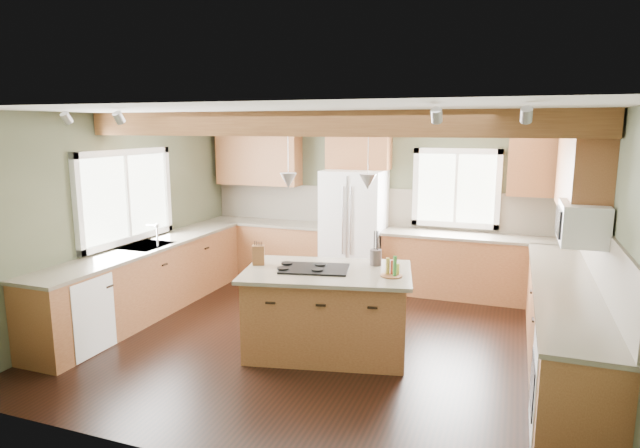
% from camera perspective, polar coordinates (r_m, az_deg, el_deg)
% --- Properties ---
extents(floor, '(5.60, 5.60, 0.00)m').
position_cam_1_polar(floor, '(6.36, 0.64, -12.20)').
color(floor, black).
rests_on(floor, ground).
extents(ceiling, '(5.60, 5.60, 0.00)m').
position_cam_1_polar(ceiling, '(5.88, 0.69, 11.90)').
color(ceiling, silver).
rests_on(ceiling, wall_back).
extents(wall_back, '(5.60, 0.00, 5.60)m').
position_cam_1_polar(wall_back, '(8.35, 6.39, 2.45)').
color(wall_back, '#424833').
rests_on(wall_back, ground).
extents(wall_left, '(0.00, 5.00, 5.00)m').
position_cam_1_polar(wall_left, '(7.39, -20.27, 0.83)').
color(wall_left, '#424833').
rests_on(wall_left, ground).
extents(wall_right, '(0.00, 5.00, 5.00)m').
position_cam_1_polar(wall_right, '(5.72, 28.17, -2.41)').
color(wall_right, '#424833').
rests_on(wall_right, ground).
extents(ceiling_beam, '(5.55, 0.26, 0.26)m').
position_cam_1_polar(ceiling_beam, '(5.61, -0.31, 10.64)').
color(ceiling_beam, '#5B321A').
rests_on(ceiling_beam, ceiling).
extents(soffit_trim, '(5.55, 0.20, 0.10)m').
position_cam_1_polar(soffit_trim, '(8.18, 6.40, 10.99)').
color(soffit_trim, '#5B321A').
rests_on(soffit_trim, ceiling).
extents(backsplash_back, '(5.58, 0.03, 0.58)m').
position_cam_1_polar(backsplash_back, '(8.35, 6.35, 1.82)').
color(backsplash_back, brown).
rests_on(backsplash_back, wall_back).
extents(backsplash_right, '(0.03, 3.70, 0.58)m').
position_cam_1_polar(backsplash_right, '(5.79, 27.88, -3.17)').
color(backsplash_right, brown).
rests_on(backsplash_right, wall_right).
extents(base_cab_back_left, '(2.02, 0.60, 0.88)m').
position_cam_1_polar(base_cab_back_left, '(8.83, -5.56, -2.78)').
color(base_cab_back_left, brown).
rests_on(base_cab_back_left, floor).
extents(counter_back_left, '(2.06, 0.64, 0.04)m').
position_cam_1_polar(counter_back_left, '(8.74, -5.62, 0.16)').
color(counter_back_left, '#4D4738').
rests_on(counter_back_left, base_cab_back_left).
extents(base_cab_back_right, '(2.62, 0.60, 0.88)m').
position_cam_1_polar(base_cab_back_right, '(8.01, 16.18, -4.53)').
color(base_cab_back_right, brown).
rests_on(base_cab_back_right, floor).
extents(counter_back_right, '(2.66, 0.64, 0.04)m').
position_cam_1_polar(counter_back_right, '(7.91, 16.35, -1.30)').
color(counter_back_right, '#4D4738').
rests_on(counter_back_right, base_cab_back_right).
extents(base_cab_left, '(0.60, 3.70, 0.88)m').
position_cam_1_polar(base_cab_left, '(7.43, -17.82, -5.79)').
color(base_cab_left, brown).
rests_on(base_cab_left, floor).
extents(counter_left, '(0.64, 3.74, 0.04)m').
position_cam_1_polar(counter_left, '(7.31, -18.02, -2.32)').
color(counter_left, '#4D4738').
rests_on(counter_left, base_cab_left).
extents(base_cab_right, '(0.60, 3.70, 0.88)m').
position_cam_1_polar(base_cab_right, '(5.97, 24.50, -10.23)').
color(base_cab_right, brown).
rests_on(base_cab_right, floor).
extents(counter_right, '(0.64, 3.74, 0.04)m').
position_cam_1_polar(counter_right, '(5.83, 24.84, -5.98)').
color(counter_right, '#4D4738').
rests_on(counter_right, base_cab_right).
extents(upper_cab_back_left, '(1.40, 0.35, 0.90)m').
position_cam_1_polar(upper_cab_back_left, '(8.81, -6.56, 7.11)').
color(upper_cab_back_left, brown).
rests_on(upper_cab_back_left, wall_back).
extents(upper_cab_over_fridge, '(0.96, 0.35, 0.70)m').
position_cam_1_polar(upper_cab_over_fridge, '(8.19, 4.16, 8.30)').
color(upper_cab_over_fridge, brown).
rests_on(upper_cab_over_fridge, wall_back).
extents(upper_cab_right, '(0.35, 2.20, 0.90)m').
position_cam_1_polar(upper_cab_right, '(6.49, 26.07, 4.97)').
color(upper_cab_right, brown).
rests_on(upper_cab_right, wall_right).
extents(upper_cab_back_corner, '(0.90, 0.35, 0.90)m').
position_cam_1_polar(upper_cab_back_corner, '(7.89, 22.71, 6.00)').
color(upper_cab_back_corner, brown).
rests_on(upper_cab_back_corner, wall_back).
extents(window_left, '(0.04, 1.60, 1.05)m').
position_cam_1_polar(window_left, '(7.38, -20.02, 2.80)').
color(window_left, white).
rests_on(window_left, wall_left).
extents(window_back, '(1.10, 0.04, 1.00)m').
position_cam_1_polar(window_back, '(8.11, 14.32, 3.73)').
color(window_back, white).
rests_on(window_back, wall_back).
extents(sink, '(0.50, 0.65, 0.03)m').
position_cam_1_polar(sink, '(7.31, -18.02, -2.28)').
color(sink, '#262628').
rests_on(sink, counter_left).
extents(faucet, '(0.02, 0.02, 0.28)m').
position_cam_1_polar(faucet, '(7.18, -16.95, -1.28)').
color(faucet, '#B2B2B7').
rests_on(faucet, sink).
extents(dishwasher, '(0.60, 0.60, 0.84)m').
position_cam_1_polar(dishwasher, '(6.50, -24.84, -8.67)').
color(dishwasher, white).
rests_on(dishwasher, floor).
extents(oven, '(0.60, 0.72, 0.84)m').
position_cam_1_polar(oven, '(4.77, 25.50, -15.67)').
color(oven, white).
rests_on(oven, floor).
extents(microwave, '(0.40, 0.70, 0.38)m').
position_cam_1_polar(microwave, '(5.60, 26.23, 0.11)').
color(microwave, white).
rests_on(microwave, wall_right).
extents(pendant_left, '(0.18, 0.18, 0.16)m').
position_cam_1_polar(pendant_left, '(5.66, -3.40, 4.64)').
color(pendant_left, '#B2B2B7').
rests_on(pendant_left, ceiling).
extents(pendant_right, '(0.18, 0.18, 0.16)m').
position_cam_1_polar(pendant_right, '(5.56, 5.11, 4.51)').
color(pendant_right, '#B2B2B7').
rests_on(pendant_right, ceiling).
extents(refrigerator, '(0.90, 0.74, 1.80)m').
position_cam_1_polar(refrigerator, '(8.13, 3.64, -0.58)').
color(refrigerator, white).
rests_on(refrigerator, floor).
extents(island, '(1.85, 1.35, 0.88)m').
position_cam_1_polar(island, '(5.92, 0.78, -9.42)').
color(island, olive).
rests_on(island, floor).
extents(island_top, '(1.98, 1.48, 0.04)m').
position_cam_1_polar(island_top, '(5.78, 0.79, -5.13)').
color(island_top, '#4D4738').
rests_on(island_top, island).
extents(cooktop, '(0.81, 0.62, 0.02)m').
position_cam_1_polar(cooktop, '(5.79, -0.58, -4.79)').
color(cooktop, black).
rests_on(cooktop, island_top).
extents(knife_block, '(0.16, 0.14, 0.22)m').
position_cam_1_polar(knife_block, '(6.01, -6.59, -3.31)').
color(knife_block, brown).
rests_on(knife_block, island_top).
extents(utensil_crock, '(0.15, 0.15, 0.18)m').
position_cam_1_polar(utensil_crock, '(5.98, 5.96, -3.56)').
color(utensil_crock, '#3E3831').
rests_on(utensil_crock, island_top).
extents(bottle_tray, '(0.31, 0.31, 0.21)m').
position_cam_1_polar(bottle_tray, '(5.56, 7.65, -4.51)').
color(bottle_tray, brown).
rests_on(bottle_tray, island_top).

